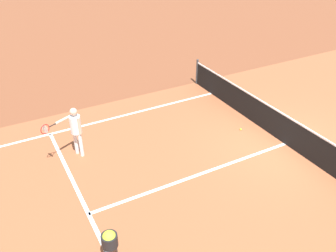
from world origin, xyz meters
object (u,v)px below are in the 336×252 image
Objects in this scene: player_near at (75,127)px; ball_hopper at (109,239)px; net at (288,131)px; tennis_ball_near_net at (241,129)px.

player_near reaches higher than ball_hopper.
ball_hopper is at bearing -76.29° from net.
tennis_ball_near_net is at bearing 116.92° from ball_hopper.
player_near is 1.81× the size of ball_hopper.
tennis_ball_near_net is (1.20, 5.18, -0.94)m from player_near.
ball_hopper is 6.39m from tennis_ball_near_net.
net is 6.57m from ball_hopper.
net is 12.03× the size of ball_hopper.
ball_hopper is (4.08, -0.49, -0.30)m from player_near.
net reaches higher than tennis_ball_near_net.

